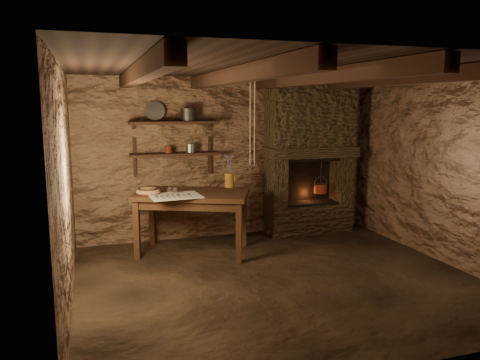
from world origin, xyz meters
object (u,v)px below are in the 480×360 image
object	(u,v)px
iron_stockpot	(188,115)
red_pot	(321,188)
work_table	(193,220)
stoneware_jug	(229,173)
wooden_bowl	(148,191)

from	to	relation	value
iron_stockpot	red_pot	xyz separation A→B (m)	(2.08, -0.12, -1.15)
work_table	red_pot	bearing A→B (deg)	35.38
stoneware_jug	red_pot	bearing A→B (deg)	14.66
work_table	red_pot	size ratio (longest dim) A/B	3.14
wooden_bowl	red_pot	xyz separation A→B (m)	(2.74, 0.42, -0.18)
wooden_bowl	iron_stockpot	xyz separation A→B (m)	(0.66, 0.54, 0.97)
work_table	iron_stockpot	xyz separation A→B (m)	(0.08, 0.56, 1.39)
wooden_bowl	red_pot	bearing A→B (deg)	8.78
work_table	wooden_bowl	world-z (taller)	wooden_bowl
stoneware_jug	wooden_bowl	distance (m)	1.19
stoneware_jug	red_pot	distance (m)	1.63
red_pot	work_table	bearing A→B (deg)	-168.35
wooden_bowl	red_pot	distance (m)	2.77
stoneware_jug	wooden_bowl	bearing A→B (deg)	-165.70
iron_stockpot	work_table	bearing A→B (deg)	-98.15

